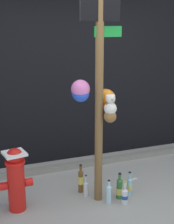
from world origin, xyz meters
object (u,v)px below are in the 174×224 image
Objects in this scene: memorial_post at (97,85)px; bottle_2 at (81,180)px; bottle_0 at (86,188)px; bottle_3 at (119,188)px; fire_hydrant at (16,178)px; bottle_4 at (125,195)px; bottle_1 at (109,194)px; bottle_5 at (129,186)px.

bottle_2 is at bearing 119.84° from memorial_post.
bottle_2 is at bearing 102.22° from bottle_0.
bottle_3 is (0.38, -0.20, 0.02)m from bottle_0.
fire_hydrant is 2.50× the size of bottle_4.
memorial_post is 3.26× the size of fire_hydrant.
memorial_post is at bearing 160.76° from bottle_3.
bottle_0 is 0.34m from bottle_1.
bottle_1 is at bearing -59.90° from bottle_2.
memorial_post is at bearing 120.45° from bottle_1.
bottle_1 is (0.20, -0.27, 0.02)m from bottle_0.
bottle_1 is 0.45m from bottle_2.
bottle_0 is 0.85× the size of bottle_3.
bottle_2 is (-0.23, 0.39, 0.03)m from bottle_1.
bottle_3 is (0.41, -0.32, -0.03)m from bottle_2.
bottle_5 is at bearing -7.06° from fire_hydrant.
bottle_5 is at bearing 15.13° from bottle_1.
bottle_2 is 1.12× the size of bottle_3.
bottle_2 is at bearing 120.10° from bottle_1.
bottle_5 reaches higher than bottle_4.
bottle_2 is (0.85, 0.13, -0.24)m from fire_hydrant.
bottle_3 reaches higher than bottle_4.
bottle_0 is 0.52m from bottle_4.
fire_hydrant is (-0.98, 0.10, -1.06)m from memorial_post.
bottle_1 is 0.91× the size of bottle_3.
bottle_5 reaches higher than bottle_1.
fire_hydrant is at bearing 166.23° from bottle_1.
bottle_4 is at bearing -43.11° from bottle_0.
bottle_0 is at bearing 0.22° from fire_hydrant.
bottle_5 is at bearing -18.48° from bottle_0.
bottle_0 is 0.94× the size of bottle_4.
bottle_0 is at bearing 161.52° from bottle_5.
fire_hydrant is 1.30m from bottle_3.
bottle_0 is at bearing 136.89° from bottle_4.
fire_hydrant reaches higher than bottle_2.
fire_hydrant is 2.38× the size of bottle_5.
bottle_1 reaches higher than bottle_4.
fire_hydrant is 2.00× the size of bottle_2.
memorial_post is 8.05× the size of bottle_1.
bottle_0 is 0.90× the size of bottle_5.
bottle_4 is at bearing -15.53° from fire_hydrant.
bottle_3 is (0.28, -0.10, -1.33)m from memorial_post.
memorial_post reaches higher than bottle_3.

